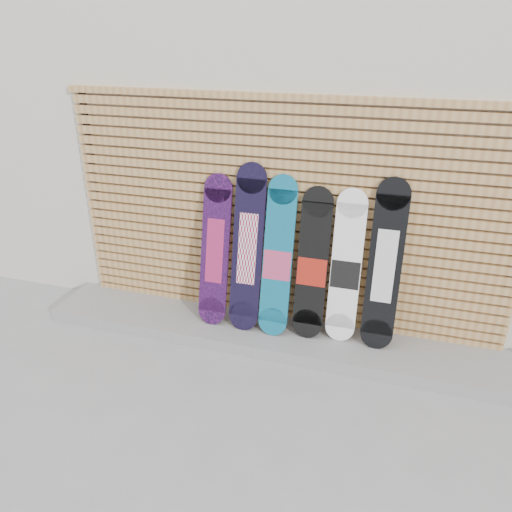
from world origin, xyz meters
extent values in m
plane|color=gray|center=(0.00, 0.00, 0.00)|extent=(80.00, 80.00, 0.00)
cube|color=beige|center=(0.50, 3.50, 1.80)|extent=(12.00, 5.00, 3.60)
cube|color=gray|center=(-0.15, 0.68, 0.06)|extent=(4.60, 0.70, 0.12)
cube|color=#B18049|center=(-0.15, 0.97, 0.14)|extent=(4.20, 0.05, 0.08)
cube|color=#B18049|center=(-0.15, 0.97, 0.23)|extent=(4.20, 0.05, 0.08)
cube|color=#B18049|center=(-0.15, 0.97, 0.33)|extent=(4.20, 0.05, 0.07)
cube|color=#B18049|center=(-0.15, 0.97, 0.43)|extent=(4.20, 0.05, 0.07)
cube|color=#B18049|center=(-0.15, 0.97, 0.53)|extent=(4.20, 0.05, 0.07)
cube|color=#B18049|center=(-0.15, 0.97, 0.62)|extent=(4.20, 0.05, 0.07)
cube|color=#B18049|center=(-0.15, 0.97, 0.72)|extent=(4.20, 0.05, 0.07)
cube|color=#B18049|center=(-0.15, 0.97, 0.82)|extent=(4.20, 0.05, 0.07)
cube|color=#B18049|center=(-0.15, 0.97, 0.91)|extent=(4.20, 0.05, 0.07)
cube|color=#B18049|center=(-0.15, 0.97, 1.01)|extent=(4.20, 0.05, 0.08)
cube|color=#B18049|center=(-0.15, 0.97, 1.11)|extent=(4.20, 0.05, 0.08)
cube|color=#B18049|center=(-0.15, 0.97, 1.20)|extent=(4.20, 0.05, 0.08)
cube|color=#B18049|center=(-0.15, 0.97, 1.30)|extent=(4.20, 0.05, 0.08)
cube|color=#B18049|center=(-0.15, 0.97, 1.40)|extent=(4.20, 0.05, 0.08)
cube|color=#B18049|center=(-0.15, 0.97, 1.50)|extent=(4.20, 0.05, 0.08)
cube|color=#B18049|center=(-0.15, 0.97, 1.59)|extent=(4.20, 0.05, 0.08)
cube|color=#B18049|center=(-0.15, 0.97, 1.69)|extent=(4.20, 0.05, 0.08)
cube|color=#B18049|center=(-0.15, 0.97, 1.79)|extent=(4.20, 0.05, 0.08)
cube|color=#B18049|center=(-0.15, 0.97, 1.88)|extent=(4.20, 0.05, 0.08)
cube|color=#B18049|center=(-0.15, 0.97, 1.98)|extent=(4.20, 0.05, 0.08)
cube|color=#B18049|center=(-0.15, 0.97, 2.08)|extent=(4.20, 0.05, 0.08)
cube|color=#B18049|center=(-0.15, 0.97, 2.17)|extent=(4.20, 0.05, 0.08)
cube|color=black|center=(-2.17, 0.99, 1.12)|extent=(0.06, 0.04, 2.23)
cube|color=#B18049|center=(-0.15, 0.97, 2.26)|extent=(4.26, 0.07, 0.06)
cube|color=black|center=(-0.76, 0.76, 0.84)|extent=(0.28, 0.30, 1.18)
cylinder|color=black|center=(-0.76, 0.62, 0.26)|extent=(0.28, 0.09, 0.28)
cylinder|color=black|center=(-0.76, 0.90, 1.43)|extent=(0.28, 0.09, 0.28)
cube|color=#A52158|center=(-0.76, 0.76, 0.84)|extent=(0.17, 0.17, 0.61)
cube|color=black|center=(-0.43, 0.76, 0.91)|extent=(0.29, 0.31, 1.30)
cylinder|color=black|center=(-0.43, 0.61, 0.26)|extent=(0.29, 0.08, 0.29)
cylinder|color=black|center=(-0.43, 0.90, 1.55)|extent=(0.29, 0.08, 0.29)
cube|color=white|center=(-0.43, 0.76, 0.91)|extent=(0.18, 0.17, 0.67)
cube|color=#0D6283|center=(-0.14, 0.76, 0.86)|extent=(0.28, 0.31, 1.22)
cylinder|color=#0D6283|center=(-0.14, 0.61, 0.25)|extent=(0.28, 0.09, 0.27)
cylinder|color=#0D6283|center=(-0.14, 0.90, 1.47)|extent=(0.28, 0.09, 0.27)
cube|color=#CF4975|center=(-0.14, 0.74, 0.79)|extent=(0.26, 0.09, 0.27)
cube|color=black|center=(0.19, 0.78, 0.82)|extent=(0.29, 0.26, 1.13)
cylinder|color=black|center=(0.19, 0.66, 0.26)|extent=(0.29, 0.08, 0.28)
cylinder|color=black|center=(0.19, 0.90, 1.39)|extent=(0.29, 0.08, 0.28)
cube|color=maroon|center=(0.19, 0.77, 0.75)|extent=(0.27, 0.08, 0.26)
cube|color=white|center=(0.49, 0.81, 0.83)|extent=(0.27, 0.23, 1.15)
cylinder|color=white|center=(0.49, 0.70, 0.25)|extent=(0.27, 0.07, 0.27)
cylinder|color=white|center=(0.49, 0.91, 1.40)|extent=(0.27, 0.07, 0.27)
cube|color=black|center=(0.49, 0.79, 0.76)|extent=(0.26, 0.07, 0.26)
cube|color=black|center=(0.83, 0.79, 0.89)|extent=(0.29, 0.25, 1.26)
cylinder|color=black|center=(0.83, 0.67, 0.26)|extent=(0.29, 0.07, 0.29)
cylinder|color=black|center=(0.83, 0.91, 1.52)|extent=(0.29, 0.07, 0.29)
cube|color=silver|center=(0.83, 0.79, 0.89)|extent=(0.18, 0.15, 0.65)
camera|label=1|loc=(0.90, -3.30, 2.82)|focal=35.00mm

